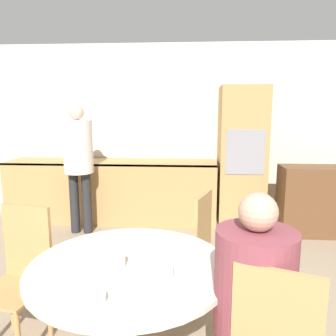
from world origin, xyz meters
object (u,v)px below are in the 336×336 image
object	(u,v)px
chair_far_left	(21,269)
person_standing	(78,156)
cup	(119,260)
sideboard	(325,201)
oven_unit	(242,156)
dining_table	(130,295)
chair_far_right	(193,245)
person_seated	(255,301)
bowl_near	(92,298)

from	to	relation	value
chair_far_left	person_standing	xyz separation A→B (m)	(-0.28, 2.08, 0.51)
person_standing	cup	bearing A→B (deg)	-66.39
sideboard	cup	bearing A→B (deg)	-130.88
oven_unit	dining_table	bearing A→B (deg)	-110.63
dining_table	cup	xyz separation A→B (m)	(-0.06, -0.03, 0.24)
oven_unit	chair_far_right	size ratio (longest dim) A/B	2.02
oven_unit	person_seated	size ratio (longest dim) A/B	1.57
sideboard	chair_far_right	world-z (taller)	chair_far_right
sideboard	chair_far_left	distance (m)	3.70
oven_unit	bowl_near	size ratio (longest dim) A/B	15.15
person_seated	person_standing	world-z (taller)	person_standing
sideboard	bowl_near	bearing A→B (deg)	-127.68
person_seated	cup	xyz separation A→B (m)	(-0.73, 0.26, 0.06)
sideboard	person_seated	size ratio (longest dim) A/B	0.94
oven_unit	chair_far_left	world-z (taller)	oven_unit
oven_unit	chair_far_left	distance (m)	3.27
dining_table	chair_far_left	world-z (taller)	chair_far_left
oven_unit	person_standing	bearing A→B (deg)	-166.17
oven_unit	bowl_near	distance (m)	3.50
chair_far_left	person_seated	bearing A→B (deg)	-9.14
cup	person_seated	bearing A→B (deg)	-19.85
oven_unit	chair_far_left	bearing A→B (deg)	-126.03
oven_unit	dining_table	world-z (taller)	oven_unit
chair_far_left	cup	world-z (taller)	chair_far_left
chair_far_right	chair_far_left	bearing A→B (deg)	-47.51
sideboard	dining_table	xyz separation A→B (m)	(-2.14, -2.50, 0.08)
dining_table	chair_far_right	distance (m)	0.86
chair_far_right	person_seated	bearing A→B (deg)	35.10
person_standing	cup	xyz separation A→B (m)	(1.04, -2.38, -0.27)
person_seated	chair_far_right	bearing A→B (deg)	105.39
person_standing	chair_far_right	bearing A→B (deg)	-46.85
sideboard	chair_far_left	xyz separation A→B (m)	(-2.95, -2.23, 0.08)
chair_far_right	cup	xyz separation A→B (m)	(-0.44, -0.80, 0.24)
person_standing	sideboard	bearing A→B (deg)	2.69
sideboard	person_standing	world-z (taller)	person_standing
oven_unit	sideboard	world-z (taller)	oven_unit
oven_unit	cup	xyz separation A→B (m)	(-1.14, -2.92, -0.21)
person_seated	person_standing	bearing A→B (deg)	123.82
chair_far_right	bowl_near	size ratio (longest dim) A/B	7.51
cup	bowl_near	bearing A→B (deg)	-97.35
oven_unit	cup	size ratio (longest dim) A/B	24.76
chair_far_right	person_standing	size ratio (longest dim) A/B	0.57
chair_far_left	cup	distance (m)	0.85
cup	oven_unit	bearing A→B (deg)	68.61
chair_far_right	cup	bearing A→B (deg)	-8.84
sideboard	cup	xyz separation A→B (m)	(-2.19, -2.53, 0.32)
sideboard	cup	world-z (taller)	sideboard
person_seated	bowl_near	size ratio (longest dim) A/B	9.63
chair_far_left	chair_far_right	xyz separation A→B (m)	(1.20, 0.50, 0.00)
oven_unit	person_seated	world-z (taller)	oven_unit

